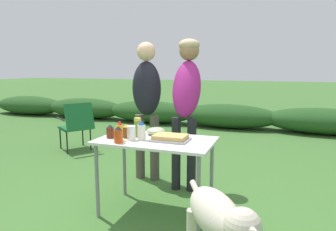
{
  "coord_description": "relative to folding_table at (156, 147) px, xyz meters",
  "views": [
    {
      "loc": [
        1.05,
        -2.57,
        1.42
      ],
      "look_at": [
        -0.06,
        0.51,
        0.89
      ],
      "focal_mm": 32.0,
      "sensor_mm": 36.0,
      "label": 1
    }
  ],
  "objects": [
    {
      "name": "mustard_bottle",
      "position": [
        -0.3,
        -0.15,
        0.17
      ],
      "size": [
        0.06,
        0.06,
        0.19
      ],
      "color": "yellow",
      "rests_on": "folding_table"
    },
    {
      "name": "relish_jar",
      "position": [
        -0.21,
        0.04,
        0.17
      ],
      "size": [
        0.07,
        0.07,
        0.19
      ],
      "color": "olive",
      "rests_on": "folding_table"
    },
    {
      "name": "beer_bottle",
      "position": [
        -0.29,
        -0.03,
        0.14
      ],
      "size": [
        0.07,
        0.07,
        0.14
      ],
      "color": "brown",
      "rests_on": "folding_table"
    },
    {
      "name": "shrub_hedge",
      "position": [
        -0.0,
        4.5,
        -0.39
      ],
      "size": [
        14.4,
        0.9,
        0.56
      ],
      "color": "#234C1E",
      "rests_on": "ground"
    },
    {
      "name": "standing_person_in_navy_coat",
      "position": [
        -0.45,
        0.82,
        0.38
      ],
      "size": [
        0.37,
        0.27,
        1.72
      ],
      "rotation": [
        0.0,
        0.0,
        0.01
      ],
      "color": "#4C473D",
      "rests_on": "ground"
    },
    {
      "name": "food_tray",
      "position": [
        0.15,
        -0.0,
        0.1
      ],
      "size": [
        0.34,
        0.24,
        0.06
      ],
      "color": "#9E9EA3",
      "rests_on": "folding_table"
    },
    {
      "name": "camp_chair_green_behind_table",
      "position": [
        -2.1,
        1.59,
        -0.2
      ],
      "size": [
        0.75,
        0.72,
        0.83
      ],
      "rotation": [
        0.0,
        0.0,
        0.96
      ],
      "color": "#19602D",
      "rests_on": "ground"
    },
    {
      "name": "standing_person_in_red_jacket",
      "position": [
        0.08,
        0.76,
        0.47
      ],
      "size": [
        0.37,
        0.5,
        1.75
      ],
      "rotation": [
        0.0,
        0.0,
        0.09
      ],
      "color": "black",
      "rests_on": "ground"
    },
    {
      "name": "hot_sauce_bottle",
      "position": [
        -0.27,
        -0.24,
        0.15
      ],
      "size": [
        0.08,
        0.08,
        0.15
      ],
      "color": "#CC4214",
      "rests_on": "folding_table"
    },
    {
      "name": "folding_table",
      "position": [
        0.0,
        0.0,
        0.0
      ],
      "size": [
        1.1,
        0.64,
        0.74
      ],
      "color": "silver",
      "rests_on": "ground"
    },
    {
      "name": "ground_plane",
      "position": [
        0.0,
        0.0,
        -0.66
      ],
      "size": [
        60.0,
        60.0,
        0.0
      ],
      "primitive_type": "plane",
      "color": "#3D6B2D"
    },
    {
      "name": "plate_stack",
      "position": [
        -0.38,
        0.15,
        0.1
      ],
      "size": [
        0.25,
        0.25,
        0.04
      ],
      "primitive_type": "cylinder",
      "color": "white",
      "rests_on": "folding_table"
    },
    {
      "name": "paper_cup_stack",
      "position": [
        -0.2,
        -0.11,
        0.15
      ],
      "size": [
        0.08,
        0.08,
        0.14
      ],
      "primitive_type": "cylinder",
      "color": "white",
      "rests_on": "folding_table"
    },
    {
      "name": "dog",
      "position": [
        0.77,
        -0.88,
        -0.17
      ],
      "size": [
        0.59,
        0.78,
        0.71
      ],
      "rotation": [
        0.0,
        0.0,
        -2.53
      ],
      "color": "beige",
      "rests_on": "ground"
    },
    {
      "name": "mayo_bottle",
      "position": [
        -0.12,
        -0.07,
        0.17
      ],
      "size": [
        0.07,
        0.07,
        0.19
      ],
      "color": "silver",
      "rests_on": "folding_table"
    },
    {
      "name": "mixing_bowl",
      "position": [
        -0.08,
        0.19,
        0.11
      ],
      "size": [
        0.19,
        0.19,
        0.08
      ],
      "primitive_type": "ellipsoid",
      "color": "#ADBC99",
      "rests_on": "folding_table"
    },
    {
      "name": "bbq_sauce_bottle",
      "position": [
        -0.44,
        -0.1,
        0.14
      ],
      "size": [
        0.07,
        0.07,
        0.13
      ],
      "color": "#562314",
      "rests_on": "folding_table"
    }
  ]
}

